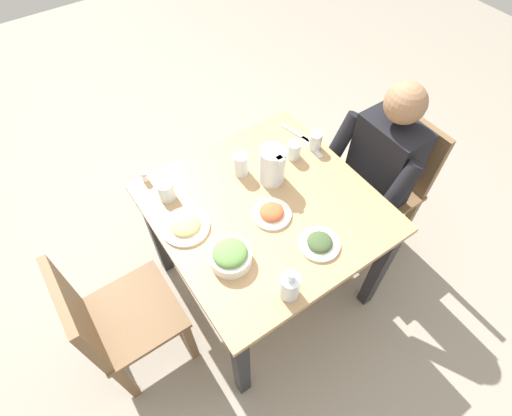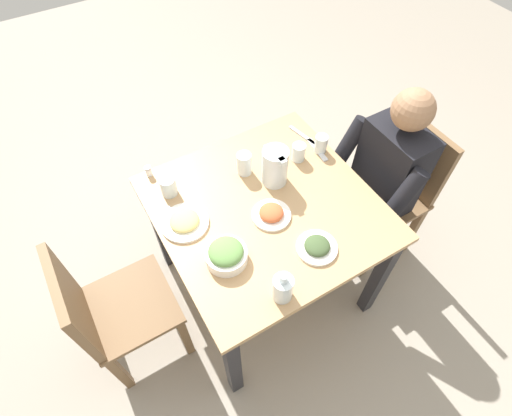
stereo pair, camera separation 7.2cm
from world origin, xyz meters
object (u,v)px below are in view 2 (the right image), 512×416
(salt_shaker, at_px, (149,171))
(plate_rice_curry, at_px, (271,214))
(diner_near, at_px, (373,183))
(plate_fries, at_px, (185,221))
(water_glass_near_left, at_px, (244,164))
(water_glass_far_right, at_px, (321,144))
(salad_bowl, at_px, (226,254))
(water_glass_center, at_px, (299,152))
(chair_far, at_px, (109,310))
(plate_dolmas, at_px, (317,247))
(water_pitcher, at_px, (275,166))
(dining_table, at_px, (266,221))
(chair_near, at_px, (395,186))
(water_glass_far_left, at_px, (168,186))
(oil_carafe, at_px, (283,289))

(salt_shaker, bearing_deg, plate_rice_curry, -143.32)
(diner_near, bearing_deg, plate_fries, 79.58)
(water_glass_near_left, bearing_deg, water_glass_far_right, -99.67)
(salad_bowl, bearing_deg, diner_near, -85.15)
(salad_bowl, relative_size, water_glass_center, 1.94)
(chair_far, xyz_separation_m, plate_rice_curry, (-0.09, -0.79, 0.28))
(water_glass_center, bearing_deg, plate_dolmas, 154.52)
(water_pitcher, relative_size, plate_fries, 0.90)
(chair_far, bearing_deg, plate_dolmas, -110.48)
(dining_table, relative_size, diner_near, 0.82)
(water_pitcher, distance_m, plate_fries, 0.48)
(dining_table, xyz_separation_m, chair_near, (-0.08, -0.80, -0.15))
(dining_table, xyz_separation_m, water_glass_center, (0.17, -0.29, 0.16))
(salad_bowl, bearing_deg, water_glass_center, -60.46)
(diner_near, distance_m, plate_fries, 0.98)
(diner_near, bearing_deg, salad_bowl, 94.85)
(salad_bowl, xyz_separation_m, salt_shaker, (0.60, 0.10, -0.01))
(chair_near, xyz_separation_m, diner_near, (0.00, 0.20, 0.15))
(plate_rice_curry, distance_m, water_glass_far_right, 0.48)
(water_glass_near_left, bearing_deg, diner_near, -117.92)
(water_glass_far_right, bearing_deg, plate_fries, 94.74)
(water_pitcher, height_order, water_glass_far_right, water_pitcher)
(chair_far, height_order, salt_shaker, chair_far)
(diner_near, height_order, plate_rice_curry, diner_near)
(plate_rice_curry, distance_m, salt_shaker, 0.63)
(dining_table, bearing_deg, water_glass_center, -59.26)
(dining_table, distance_m, water_glass_near_left, 0.29)
(plate_dolmas, height_order, water_glass_far_left, water_glass_far_left)
(salad_bowl, xyz_separation_m, plate_dolmas, (-0.15, -0.35, -0.03))
(plate_fries, xyz_separation_m, water_glass_far_right, (0.06, -0.77, 0.03))
(diner_near, bearing_deg, water_glass_far_right, 37.13)
(water_glass_near_left, bearing_deg, salt_shaker, 61.91)
(salad_bowl, xyz_separation_m, water_glass_center, (0.32, -0.57, 0.00))
(water_glass_far_left, distance_m, water_glass_far_right, 0.77)
(chair_far, height_order, oil_carafe, oil_carafe)
(plate_rice_curry, relative_size, water_glass_far_left, 1.85)
(plate_fries, relative_size, salt_shaker, 3.90)
(water_pitcher, height_order, oil_carafe, water_pitcher)
(chair_near, relative_size, water_glass_far_right, 9.33)
(chair_far, relative_size, plate_dolmas, 5.02)
(chair_far, relative_size, plate_rice_curry, 4.98)
(oil_carafe, bearing_deg, chair_far, 55.90)
(diner_near, height_order, plate_fries, diner_near)
(water_glass_center, bearing_deg, water_glass_near_left, 77.96)
(water_glass_center, xyz_separation_m, salt_shaker, (0.27, 0.67, -0.02))
(plate_fries, bearing_deg, water_glass_center, -83.46)
(chair_far, distance_m, salt_shaker, 0.66)
(salad_bowl, bearing_deg, dining_table, -61.73)
(chair_near, distance_m, water_glass_far_right, 0.55)
(salad_bowl, distance_m, plate_dolmas, 0.38)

